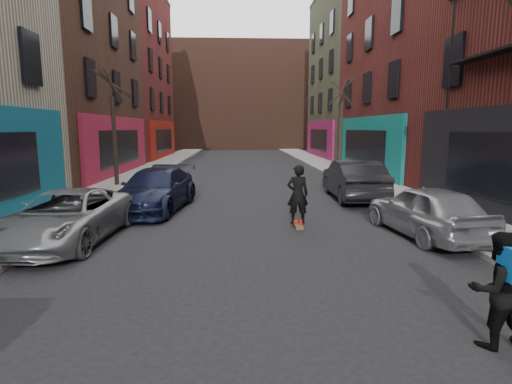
{
  "coord_description": "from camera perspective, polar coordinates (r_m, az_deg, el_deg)",
  "views": [
    {
      "loc": [
        -0.31,
        -1.37,
        2.82
      ],
      "look_at": [
        0.02,
        6.26,
        1.6
      ],
      "focal_mm": 28.0,
      "sensor_mm": 36.0,
      "label": 1
    }
  ],
  "objects": [
    {
      "name": "sidewalk_left",
      "position": [
        32.04,
        -13.19,
        3.94
      ],
      "size": [
        2.5,
        84.0,
        0.13
      ],
      "primitive_type": "cube",
      "color": "gray",
      "rests_on": "ground"
    },
    {
      "name": "sidewalk_right",
      "position": [
        32.16,
        9.32,
        4.08
      ],
      "size": [
        2.5,
        84.0,
        0.13
      ],
      "primitive_type": "cube",
      "color": "gray",
      "rests_on": "ground"
    },
    {
      "name": "building_far",
      "position": [
        57.52,
        -2.23,
        13.28
      ],
      "size": [
        40.0,
        10.0,
        14.0
      ],
      "primitive_type": "cube",
      "color": "#47281E",
      "rests_on": "ground"
    },
    {
      "name": "tree_left_far",
      "position": [
        20.25,
        -19.72,
        10.17
      ],
      "size": [
        2.0,
        2.0,
        6.5
      ],
      "primitive_type": null,
      "color": "black",
      "rests_on": "sidewalk_left"
    },
    {
      "name": "tree_right_far",
      "position": [
        26.2,
        12.11,
        10.46
      ],
      "size": [
        2.0,
        2.0,
        6.8
      ],
      "primitive_type": null,
      "color": "black",
      "rests_on": "sidewalk_right"
    },
    {
      "name": "parked_left_far",
      "position": [
        11.0,
        -25.42,
        -3.2
      ],
      "size": [
        2.41,
        4.76,
        1.29
      ],
      "primitive_type": "imported",
      "rotation": [
        0.0,
        0.0,
        -0.06
      ],
      "color": "gray",
      "rests_on": "ground"
    },
    {
      "name": "parked_left_end",
      "position": [
        14.24,
        -14.16,
        0.32
      ],
      "size": [
        2.6,
        5.13,
        1.43
      ],
      "primitive_type": "imported",
      "rotation": [
        0.0,
        0.0,
        -0.12
      ],
      "color": "black",
      "rests_on": "ground"
    },
    {
      "name": "parked_right_far",
      "position": [
        11.38,
        23.16,
        -2.43
      ],
      "size": [
        2.15,
        4.24,
        1.38
      ],
      "primitive_type": "imported",
      "rotation": [
        0.0,
        0.0,
        3.27
      ],
      "color": "gray",
      "rests_on": "ground"
    },
    {
      "name": "parked_right_end",
      "position": [
        16.41,
        13.72,
        1.73
      ],
      "size": [
        1.84,
        4.85,
        1.58
      ],
      "primitive_type": "imported",
      "rotation": [
        0.0,
        0.0,
        3.11
      ],
      "color": "black",
      "rests_on": "ground"
    },
    {
      "name": "skateboard",
      "position": [
        11.67,
        5.91,
        -4.68
      ],
      "size": [
        0.26,
        0.81,
        0.1
      ],
      "primitive_type": "cube",
      "rotation": [
        0.0,
        0.0,
        0.05
      ],
      "color": "brown",
      "rests_on": "ground"
    },
    {
      "name": "skateboarder",
      "position": [
        11.49,
        5.98,
        -0.32
      ],
      "size": [
        0.64,
        0.44,
        1.7
      ],
      "primitive_type": "imported",
      "rotation": [
        0.0,
        0.0,
        3.19
      ],
      "color": "black",
      "rests_on": "skateboard"
    },
    {
      "name": "pedestrian",
      "position": [
        6.12,
        31.16,
        -11.75
      ],
      "size": [
        0.78,
        0.64,
        1.54
      ],
      "rotation": [
        0.0,
        0.0,
        3.2
      ],
      "color": "black",
      "rests_on": "ground"
    }
  ]
}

